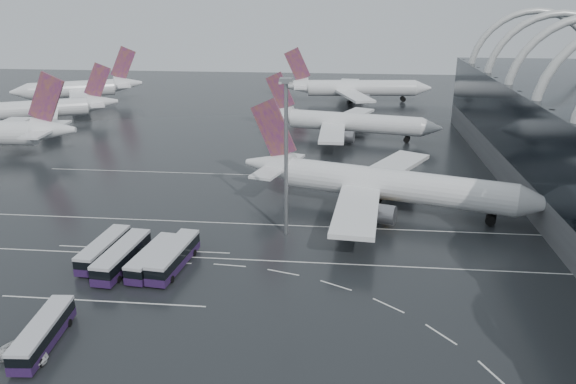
# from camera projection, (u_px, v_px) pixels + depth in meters

# --- Properties ---
(ground) EXTENTS (420.00, 420.00, 0.00)m
(ground) POSITION_uv_depth(u_px,v_px,m) (293.00, 256.00, 87.14)
(ground) COLOR black
(ground) RESTS_ON ground
(lane_marking_near) EXTENTS (120.00, 0.25, 0.01)m
(lane_marking_near) POSITION_uv_depth(u_px,v_px,m) (292.00, 262.00, 85.26)
(lane_marking_near) COLOR white
(lane_marking_near) RESTS_ON ground
(lane_marking_mid) EXTENTS (120.00, 0.25, 0.01)m
(lane_marking_mid) POSITION_uv_depth(u_px,v_px,m) (299.00, 226.00, 98.38)
(lane_marking_mid) COLOR white
(lane_marking_mid) RESTS_ON ground
(lane_marking_far) EXTENTS (120.00, 0.25, 0.01)m
(lane_marking_far) POSITION_uv_depth(u_px,v_px,m) (309.00, 177.00, 124.63)
(lane_marking_far) COLOR white
(lane_marking_far) RESTS_ON ground
(bus_bay_line_south) EXTENTS (28.00, 0.25, 0.01)m
(bus_bay_line_south) POSITION_uv_depth(u_px,v_px,m) (102.00, 301.00, 74.37)
(bus_bay_line_south) COLOR white
(bus_bay_line_south) RESTS_ON ground
(bus_bay_line_north) EXTENTS (28.00, 0.25, 0.01)m
(bus_bay_line_north) POSITION_uv_depth(u_px,v_px,m) (143.00, 249.00, 89.37)
(bus_bay_line_north) COLOR white
(bus_bay_line_north) RESTS_ON ground
(airliner_main) EXTENTS (56.87, 49.24, 19.63)m
(airliner_main) POSITION_uv_depth(u_px,v_px,m) (381.00, 184.00, 104.39)
(airliner_main) COLOR white
(airliner_main) RESTS_ON ground
(airliner_gate_b) EXTENTS (50.69, 44.85, 17.70)m
(airliner_gate_b) POSITION_uv_depth(u_px,v_px,m) (345.00, 122.00, 156.27)
(airliner_gate_b) COLOR white
(airliner_gate_b) RESTS_ON ground
(airliner_gate_c) EXTENTS (56.08, 51.51, 19.97)m
(airliner_gate_c) POSITION_uv_depth(u_px,v_px,m) (353.00, 89.00, 208.00)
(airliner_gate_c) COLOR white
(airliner_gate_c) RESTS_ON ground
(jet_remote_mid) EXTENTS (39.73, 32.46, 18.17)m
(jet_remote_mid) POSITION_uv_depth(u_px,v_px,m) (52.00, 108.00, 174.29)
(jet_remote_mid) COLOR white
(jet_remote_mid) RESTS_ON ground
(jet_remote_far) EXTENTS (43.82, 35.82, 20.12)m
(jet_remote_far) POSITION_uv_depth(u_px,v_px,m) (81.00, 89.00, 206.11)
(jet_remote_far) COLOR white
(jet_remote_far) RESTS_ON ground
(bus_row_near_a) EXTENTS (3.87, 13.03, 3.16)m
(bus_row_near_a) POSITION_uv_depth(u_px,v_px,m) (104.00, 249.00, 85.35)
(bus_row_near_a) COLOR #25133D
(bus_row_near_a) RESTS_ON ground
(bus_row_near_b) EXTENTS (4.29, 13.97, 3.39)m
(bus_row_near_b) POSITION_uv_depth(u_px,v_px,m) (122.00, 256.00, 82.81)
(bus_row_near_b) COLOR #25133D
(bus_row_near_b) RESTS_ON ground
(bus_row_near_c) EXTENTS (4.34, 12.71, 3.07)m
(bus_row_near_c) POSITION_uv_depth(u_px,v_px,m) (152.00, 258.00, 82.73)
(bus_row_near_c) COLOR #25133D
(bus_row_near_c) RESTS_ON ground
(bus_row_near_d) EXTENTS (4.58, 13.89, 3.36)m
(bus_row_near_d) POSITION_uv_depth(u_px,v_px,m) (174.00, 256.00, 82.81)
(bus_row_near_d) COLOR #25133D
(bus_row_near_d) RESTS_ON ground
(bus_row_far_b) EXTENTS (3.73, 12.57, 3.05)m
(bus_row_far_b) POSITION_uv_depth(u_px,v_px,m) (43.00, 333.00, 64.53)
(bus_row_far_b) COLOR #25133D
(bus_row_far_b) RESTS_ON ground
(van_curve_a) EXTENTS (6.59, 4.61, 1.67)m
(van_curve_a) POSITION_uv_depth(u_px,v_px,m) (23.00, 354.00, 62.06)
(van_curve_a) COLOR silver
(van_curve_a) RESTS_ON ground
(floodlight_mast) EXTENTS (2.01, 2.01, 26.18)m
(floodlight_mast) POSITION_uv_depth(u_px,v_px,m) (286.00, 139.00, 89.68)
(floodlight_mast) COLOR gray
(floodlight_mast) RESTS_ON ground
(gse_cart_belly_a) EXTENTS (2.08, 1.23, 1.13)m
(gse_cart_belly_a) POSITION_uv_depth(u_px,v_px,m) (389.00, 214.00, 102.30)
(gse_cart_belly_a) COLOR orange
(gse_cart_belly_a) RESTS_ON ground
(gse_cart_belly_c) EXTENTS (2.34, 1.38, 1.28)m
(gse_cart_belly_c) POSITION_uv_depth(u_px,v_px,m) (369.00, 211.00, 103.55)
(gse_cart_belly_c) COLOR orange
(gse_cart_belly_c) RESTS_ON ground
(gse_cart_belly_e) EXTENTS (2.18, 1.29, 1.19)m
(gse_cart_belly_e) POSITION_uv_depth(u_px,v_px,m) (373.00, 186.00, 116.57)
(gse_cart_belly_e) COLOR orange
(gse_cart_belly_e) RESTS_ON ground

